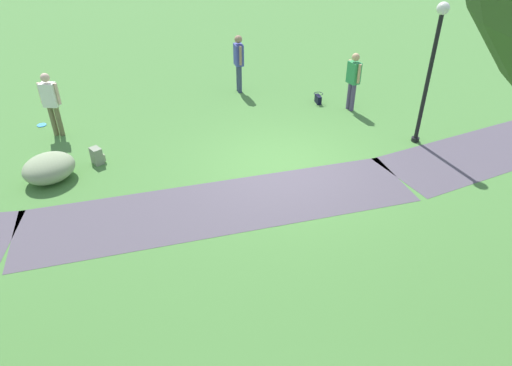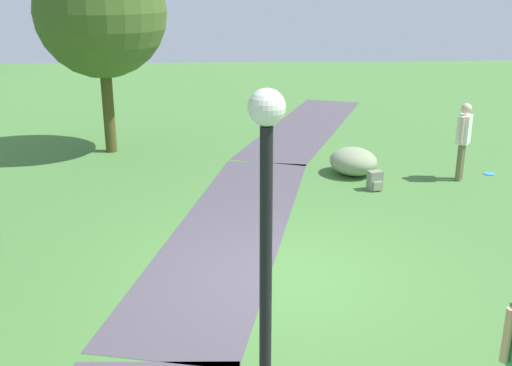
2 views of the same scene
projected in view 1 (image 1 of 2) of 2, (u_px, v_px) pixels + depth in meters
name	position (u px, v px, depth m)	size (l,w,h in m)	color
ground_plane	(283.00, 167.00, 10.67)	(48.00, 48.00, 0.00)	#497C3A
footpath_segment_mid	(223.00, 206.00, 9.36)	(8.22, 3.57, 0.01)	#504854
lamp_post	(432.00, 60.00, 10.60)	(0.28, 0.28, 3.40)	black
lawn_boulder	(49.00, 168.00, 10.05)	(1.43, 1.36, 0.60)	gray
woman_with_handbag	(353.00, 78.00, 12.89)	(0.25, 0.52, 1.66)	#4E4065
man_near_boulder	(239.00, 60.00, 14.03)	(0.31, 0.51, 1.76)	#374160
passerby_on_path	(51.00, 100.00, 11.51)	(0.45, 0.40, 1.67)	#6B6542
handbag_on_grass	(318.00, 99.00, 13.73)	(0.34, 0.34, 0.31)	black
backpack_by_boulder	(97.00, 156.00, 10.71)	(0.31, 0.32, 0.40)	gray
frisbee_on_grass	(42.00, 125.00, 12.51)	(0.24, 0.24, 0.02)	#3A94E0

